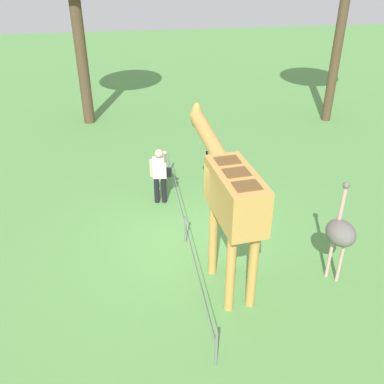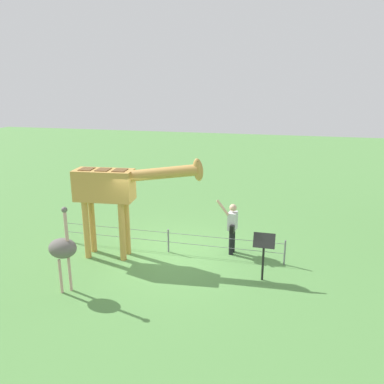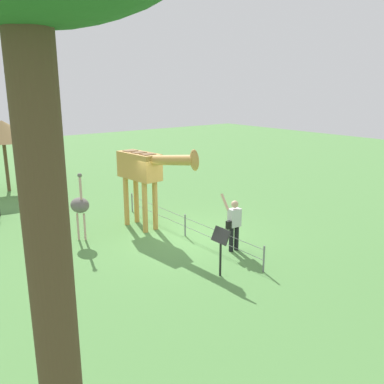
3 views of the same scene
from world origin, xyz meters
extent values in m
plane|color=#568E47|center=(0.00, 0.00, 0.00)|extent=(60.00, 60.00, 0.00)
cylinder|color=#C69347|center=(-1.17, -0.22, 0.88)|extent=(0.18, 0.18, 1.77)
cylinder|color=#C69347|center=(-1.13, -0.66, 0.88)|extent=(0.18, 0.18, 1.77)
cylinder|color=#C69347|center=(-2.27, -0.33, 0.88)|extent=(0.18, 0.18, 1.77)
cylinder|color=#C69347|center=(-2.23, -0.77, 0.88)|extent=(0.18, 0.18, 1.77)
cube|color=#C69347|center=(-1.70, -0.49, 2.22)|extent=(1.76, 0.86, 0.90)
cube|color=brown|center=(-1.20, -0.45, 2.68)|extent=(0.40, 0.47, 0.02)
cube|color=brown|center=(-1.70, -0.49, 2.68)|extent=(0.40, 0.47, 0.02)
cube|color=brown|center=(-2.20, -0.54, 2.68)|extent=(0.40, 0.47, 0.02)
cylinder|color=#C69347|center=(-0.04, -0.34, 2.63)|extent=(2.21, 0.52, 0.59)
ellipsoid|color=#C69347|center=(1.03, -0.24, 2.76)|extent=(0.38, 0.29, 0.67)
cylinder|color=brown|center=(1.03, -0.18, 2.94)|extent=(0.05, 0.05, 0.14)
cylinder|color=brown|center=(1.03, -0.30, 2.94)|extent=(0.05, 0.05, 0.14)
cylinder|color=black|center=(1.91, 0.49, 0.39)|extent=(0.14, 0.14, 0.78)
cylinder|color=black|center=(1.93, 0.69, 0.39)|extent=(0.14, 0.14, 0.78)
cube|color=silver|center=(1.92, 0.59, 1.06)|extent=(0.28, 0.38, 0.55)
sphere|color=#D8AD8C|center=(1.92, 0.59, 1.47)|extent=(0.22, 0.22, 0.22)
cylinder|color=#D8AD8C|center=(1.63, 0.46, 1.49)|extent=(0.42, 0.12, 0.48)
cylinder|color=#D8AD8C|center=(1.94, 0.81, 1.05)|extent=(0.08, 0.08, 0.50)
cube|color=black|center=(1.94, 0.37, 0.88)|extent=(0.14, 0.21, 0.24)
cylinder|color=#CC9E93|center=(-1.70, -2.60, 0.45)|extent=(0.07, 0.07, 0.90)
cylinder|color=#CC9E93|center=(-1.86, -2.76, 0.45)|extent=(0.07, 0.07, 0.90)
ellipsoid|color=#66605B|center=(-1.78, -2.68, 1.18)|extent=(0.70, 0.56, 0.49)
cylinder|color=#CC9E93|center=(-1.63, -2.68, 1.73)|extent=(0.08, 0.08, 0.80)
sphere|color=#66605B|center=(-1.63, -2.68, 2.18)|extent=(0.14, 0.14, 0.14)
cylinder|color=black|center=(2.95, -0.88, 0.47)|extent=(0.06, 0.06, 0.95)
cube|color=#2D2D2D|center=(2.95, -0.88, 1.13)|extent=(0.56, 0.21, 0.38)
cylinder|color=slate|center=(-3.50, 0.19, 0.38)|extent=(0.05, 0.05, 0.75)
cylinder|color=slate|center=(0.00, 0.19, 0.38)|extent=(0.05, 0.05, 0.75)
cylinder|color=slate|center=(3.50, 0.19, 0.38)|extent=(0.05, 0.05, 0.75)
cube|color=slate|center=(0.00, 0.19, 0.64)|extent=(7.00, 0.01, 0.01)
cube|color=slate|center=(0.00, 0.19, 0.34)|extent=(7.00, 0.01, 0.01)
camera|label=1|loc=(-8.11, 1.33, 6.10)|focal=39.70mm
camera|label=2|loc=(3.37, -10.21, 5.03)|focal=35.69mm
camera|label=3|loc=(10.38, -7.65, 4.89)|focal=38.59mm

